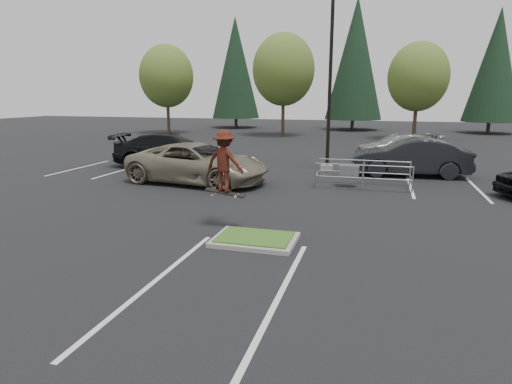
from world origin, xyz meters
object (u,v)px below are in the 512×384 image
(decid_b, at_px, (284,72))
(conif_c, at_px, (496,65))
(skateboarder, at_px, (225,161))
(car_l_black, at_px, (171,150))
(car_far_silver, at_px, (398,146))
(car_r_charc, at_px, (410,157))
(conif_a, at_px, (235,68))
(car_l_tan, at_px, (197,163))
(decid_a, at_px, (167,78))
(decid_c, at_px, (418,79))
(conif_b, at_px, (355,59))
(cart_corral, at_px, (352,171))
(light_pole, at_px, (330,81))

(decid_b, xyz_separation_m, conif_c, (20.01, 8.97, 0.80))
(conif_c, distance_m, skateboarder, 41.67)
(car_l_black, height_order, car_far_silver, car_l_black)
(car_r_charc, bearing_deg, conif_a, -151.33)
(car_l_tan, distance_m, car_l_black, 5.07)
(decid_a, height_order, decid_b, decid_b)
(decid_c, bearing_deg, car_l_black, -126.40)
(conif_c, xyz_separation_m, car_far_silver, (-9.73, -21.50, -6.09))
(skateboarder, bearing_deg, decid_a, -49.01)
(decid_a, bearing_deg, decid_b, 2.39)
(conif_a, relative_size, conif_b, 0.90)
(car_l_black, distance_m, car_r_charc, 12.58)
(car_l_tan, height_order, car_far_silver, car_l_tan)
(decid_c, bearing_deg, decid_a, 179.52)
(conif_b, xyz_separation_m, car_l_black, (-8.00, -29.64, -6.93))
(decid_c, height_order, skateboarder, decid_c)
(cart_corral, height_order, car_far_silver, car_far_silver)
(car_far_silver, bearing_deg, conif_c, 136.15)
(conif_a, xyz_separation_m, cart_corral, (16.05, -32.01, -6.39))
(light_pole, height_order, decid_c, light_pole)
(conif_a, relative_size, car_l_black, 2.05)
(skateboarder, bearing_deg, decid_c, -93.08)
(conif_b, xyz_separation_m, car_far_silver, (4.27, -22.50, -7.09))
(decid_c, relative_size, skateboarder, 4.29)
(decid_a, height_order, conif_c, conif_c)
(decid_c, bearing_deg, car_far_silver, -98.26)
(decid_c, bearing_deg, car_r_charc, -94.44)
(light_pole, bearing_deg, car_far_silver, 57.84)
(car_l_tan, height_order, car_r_charc, car_r_charc)
(cart_corral, bearing_deg, car_r_charc, 53.57)
(decid_c, height_order, cart_corral, decid_c)
(car_r_charc, xyz_separation_m, car_far_silver, (-0.29, 6.50, -0.15))
(conif_c, bearing_deg, conif_b, 175.91)
(light_pole, xyz_separation_m, cart_corral, (1.55, -4.01, -3.85))
(conif_b, height_order, cart_corral, conif_b)
(skateboarder, distance_m, car_l_black, 12.03)
(conif_c, relative_size, car_r_charc, 2.25)
(light_pole, relative_size, decid_a, 1.14)
(decid_c, xyz_separation_m, skateboarder, (-7.19, -28.83, -3.25))
(decid_a, relative_size, conif_c, 0.71)
(conif_b, distance_m, car_l_tan, 34.54)
(light_pole, height_order, skateboarder, light_pole)
(car_l_tan, bearing_deg, car_l_black, 48.32)
(skateboarder, bearing_deg, car_far_silver, -96.92)
(decid_a, xyz_separation_m, decid_c, (24.00, -0.20, -0.33))
(car_l_tan, relative_size, car_l_black, 1.02)
(skateboarder, relative_size, car_l_black, 0.31)
(decid_a, distance_m, car_far_silver, 25.78)
(decid_b, height_order, car_r_charc, decid_b)
(car_far_silver, bearing_deg, decid_b, -160.14)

